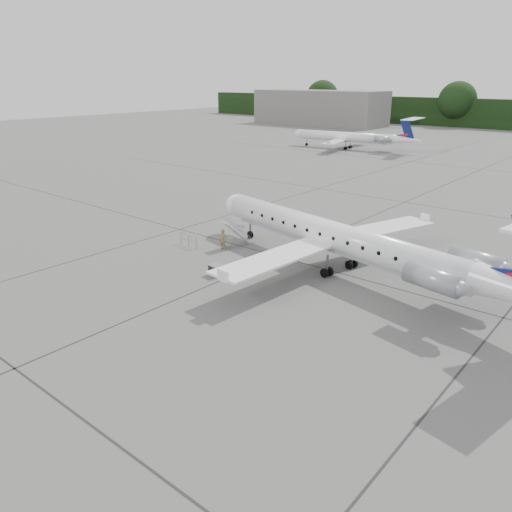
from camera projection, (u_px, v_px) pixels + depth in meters
The scene contains 8 objects.
ground at pixel (295, 311), 31.09m from camera, with size 320.00×320.00×0.00m, color slate.
terminal_building at pixel (319, 108), 151.08m from camera, with size 40.00×14.00×10.00m, color slate.
main_regional_jet at pixel (332, 221), 36.72m from camera, with size 28.98×20.87×7.43m, color white, non-canonical shape.
airstair at pixel (236, 233), 42.60m from camera, with size 0.85×2.51×2.33m, color white, non-canonical shape.
passenger at pixel (223, 239), 41.87m from camera, with size 0.64×0.42×1.75m, color olive.
safety_railing at pixel (189, 241), 42.75m from camera, with size 2.20×0.08×1.00m, color gray, non-canonical shape.
baggage_cart at pixel (217, 270), 36.51m from camera, with size 1.00×0.81×0.86m, color black, non-canonical shape.
bg_regional_left at pixel (345, 132), 100.26m from camera, with size 25.28×18.20×6.63m, color white, non-canonical shape.
Camera 1 is at (16.14, -23.14, 13.72)m, focal length 35.00 mm.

